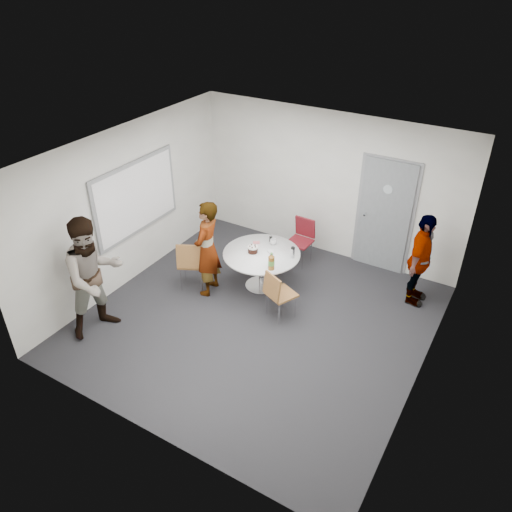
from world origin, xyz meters
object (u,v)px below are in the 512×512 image
Objects in this scene: chair_near_left at (191,261)px; whiteboard at (137,197)px; person_main at (207,249)px; door at (385,216)px; person_left at (94,277)px; chair_far at (302,236)px; chair_near_right at (277,292)px; table at (262,258)px; person_right at (420,260)px.

whiteboard is at bearing 152.24° from chair_near_left.
person_main reaches higher than chair_near_left.
door is 1.12× the size of person_left.
chair_near_right is at bearing 106.33° from chair_far.
door is 3.43m from chair_near_left.
chair_near_right is (0.62, -0.61, -0.08)m from table.
chair_near_right is 0.44× the size of person_left.
table is 0.94m from person_main.
door is 2.56× the size of chair_near_right.
chair_near_left reaches higher than chair_far.
chair_far is 1.91m from person_main.
door reaches higher than chair_far.
chair_near_right is 0.52× the size of person_right.
whiteboard is at bearing 35.56° from person_left.
person_main is at bearing -10.06° from person_left.
whiteboard is 1.71m from person_left.
table is 0.68× the size of person_left.
whiteboard is at bearing 109.65° from person_right.
table is 1.12m from chair_far.
chair_near_right is (2.69, 0.01, -0.95)m from whiteboard.
chair_near_right is at bearing -44.47° from table.
chair_near_left is 0.55× the size of person_main.
person_left is at bearing -128.47° from door.
chair_near_right is at bearing -36.82° from person_left.
table is 0.81× the size of person_right.
table is at bearing 16.78° from whiteboard.
person_right is at bearing 66.41° from chair_near_right.
door reaches higher than table.
whiteboard is 2.21× the size of chair_far.
person_right is at bearing 105.13° from person_main.
person_main is 1.05× the size of person_right.
person_main is at bearing 2.93° from whiteboard.
table is 1.50× the size of chair_far.
person_left is 4.99m from person_right.
chair_near_left is at bearing -2.42° from person_left.
person_right is (3.06, 1.49, -0.04)m from person_main.
person_main reaches higher than chair_near_right.
person_left is at bearing 64.30° from chair_far.
chair_near_right is 1.76m from chair_far.
whiteboard reaches higher than chair_near_left.
chair_near_right is 2.33m from person_right.
person_left reaches higher than chair_far.
chair_near_left is 2.12m from chair_far.
person_left is (-1.56, -2.18, 0.36)m from table.
person_main is (-1.33, 0.05, 0.33)m from chair_near_right.
door reaches higher than person_left.
person_left reaches higher than chair_near_right.
whiteboard reaches higher than chair_far.
chair_near_right is at bearing 132.09° from person_right.
person_right reaches higher than table.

